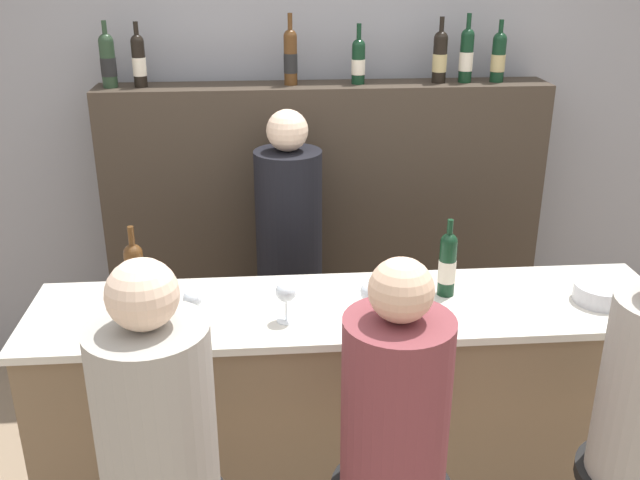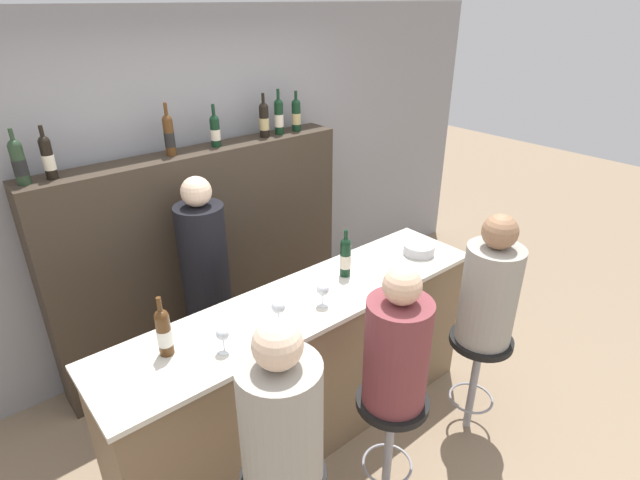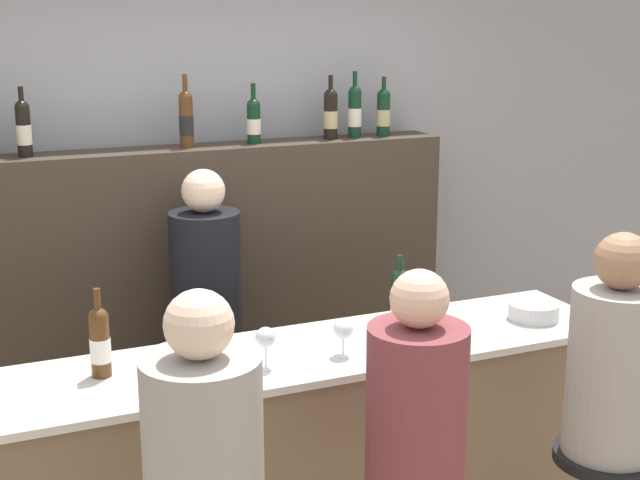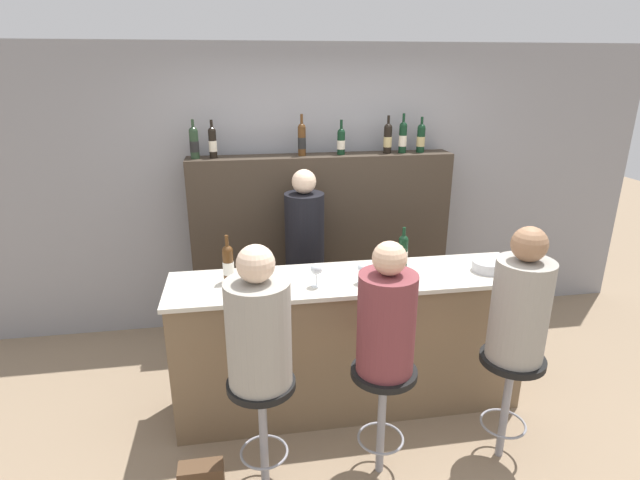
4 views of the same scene
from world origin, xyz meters
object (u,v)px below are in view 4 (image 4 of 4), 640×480
object	(u,v)px
wine_glass_2	(363,269)
metal_bowl	(488,266)
wine_bottle_counter_0	(228,263)
wine_bottle_backbar_5	(403,137)
wine_bottle_backbar_4	(388,138)
guest_seated_right	(521,304)
wine_bottle_backbar_0	(194,142)
bar_stool_right	(510,379)
bar_stool_middle	(383,392)
guest_seated_middle	(387,318)
handbag	(202,479)
wine_bottle_backbar_2	(302,139)
wine_bottle_backbar_1	(213,142)
bartender	(305,270)
wine_bottle_counter_1	(403,252)
guest_seated_left	(259,327)
wine_bottle_backbar_6	(421,138)
wine_glass_1	(316,270)
bar_stool_left	(262,405)
wine_bottle_backbar_3	(341,141)
wine_glass_0	(264,276)

from	to	relation	value
wine_glass_2	metal_bowl	world-z (taller)	wine_glass_2
wine_bottle_counter_0	wine_bottle_backbar_5	size ratio (longest dim) A/B	0.96
wine_bottle_backbar_4	guest_seated_right	xyz separation A→B (m)	(0.26, -1.90, -0.70)
wine_bottle_backbar_0	bar_stool_right	size ratio (longest dim) A/B	0.44
bar_stool_middle	bar_stool_right	xyz separation A→B (m)	(0.81, 0.00, 0.00)
guest_seated_middle	bar_stool_right	world-z (taller)	guest_seated_middle
wine_bottle_backbar_5	metal_bowl	size ratio (longest dim) A/B	1.59
guest_seated_middle	handbag	world-z (taller)	guest_seated_middle
wine_bottle_backbar_2	wine_glass_2	distance (m)	1.50
wine_bottle_backbar_4	guest_seated_middle	distance (m)	2.11
wine_bottle_backbar_1	guest_seated_right	size ratio (longest dim) A/B	0.38
bartender	wine_bottle_counter_1	bearing A→B (deg)	-52.15
bar_stool_right	metal_bowl	bearing A→B (deg)	79.12
wine_bottle_backbar_4	handbag	bearing A→B (deg)	-130.61
wine_bottle_counter_0	bartender	bearing A→B (deg)	51.20
guest_seated_left	wine_bottle_backbar_6	bearing A→B (deg)	50.59
wine_bottle_backbar_0	wine_bottle_backbar_6	distance (m)	1.97
wine_bottle_backbar_1	wine_glass_1	xyz separation A→B (m)	(0.67, -1.32, -0.65)
metal_bowl	wine_bottle_counter_0	bearing A→B (deg)	176.52
wine_bottle_counter_0	wine_bottle_counter_1	world-z (taller)	wine_bottle_counter_0
bar_stool_left	guest_seated_middle	xyz separation A→B (m)	(0.71, 0.00, 0.49)
wine_glass_1	bar_stool_left	distance (m)	0.90
wine_bottle_backbar_2	guest_seated_right	bearing A→B (deg)	-61.57
guest_seated_middle	metal_bowl	bearing A→B (deg)	34.37
wine_bottle_backbar_5	guest_seated_left	bearing A→B (deg)	-126.24
wine_glass_2	bar_stool_middle	bearing A→B (deg)	-90.65
wine_bottle_counter_1	metal_bowl	distance (m)	0.61
wine_bottle_counter_1	bar_stool_middle	size ratio (longest dim) A/B	0.43
wine_bottle_backbar_5	bar_stool_middle	size ratio (longest dim) A/B	0.47
wine_bottle_backbar_2	metal_bowl	bearing A→B (deg)	-47.68
guest_seated_left	wine_bottle_backbar_1	bearing A→B (deg)	97.84
wine_bottle_backbar_3	bar_stool_right	world-z (taller)	wine_bottle_backbar_3
bar_stool_left	bar_stool_middle	world-z (taller)	same
wine_bottle_counter_1	guest_seated_right	xyz separation A→B (m)	(0.47, -0.75, -0.07)
wine_bottle_counter_1	handbag	bearing A→B (deg)	-152.33
wine_bottle_counter_0	bar_stool_left	size ratio (longest dim) A/B	0.45
wine_bottle_counter_0	wine_bottle_backbar_1	distance (m)	1.32
wine_bottle_backbar_3	wine_bottle_backbar_5	bearing A→B (deg)	0.00
metal_bowl	guest_seated_middle	distance (m)	1.13
wine_glass_0	guest_seated_right	xyz separation A→B (m)	(1.45, -0.58, -0.03)
wine_bottle_counter_1	guest_seated_right	world-z (taller)	guest_seated_right
wine_bottle_counter_0	bar_stool_right	size ratio (longest dim) A/B	0.45
wine_glass_0	bar_stool_middle	xyz separation A→B (m)	(0.65, -0.58, -0.55)
wine_glass_2	bar_stool_left	bearing A→B (deg)	-141.22
wine_glass_0	guest_seated_left	xyz separation A→B (m)	(-0.07, -0.58, -0.05)
wine_bottle_backbar_4	wine_glass_0	bearing A→B (deg)	-131.93
wine_glass_1	handbag	bearing A→B (deg)	-143.52
wine_bottle_backbar_6	bar_stool_middle	bearing A→B (deg)	-114.11
wine_glass_1	metal_bowl	xyz separation A→B (m)	(1.24, 0.06, -0.08)
bar_stool_left	metal_bowl	bearing A→B (deg)	21.19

